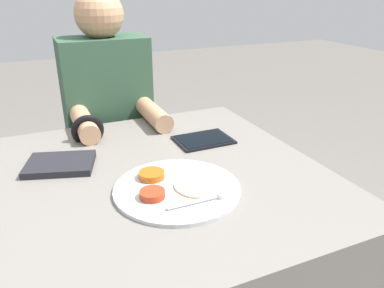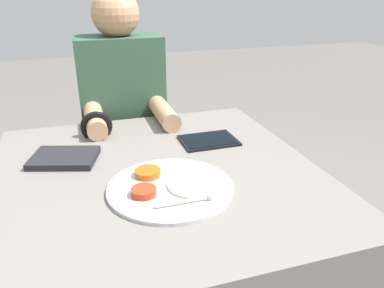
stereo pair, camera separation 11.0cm
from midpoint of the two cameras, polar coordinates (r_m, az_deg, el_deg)
dining_table at (r=1.28m, az=-7.13°, el=-18.82°), size 0.92×0.93×0.72m
thali_tray at (r=0.98m, az=-5.62°, el=-6.76°), size 0.33×0.33×0.03m
red_notebook at (r=1.17m, az=-22.00°, el=-2.99°), size 0.22×0.19×0.02m
tablet_device at (r=1.27m, az=-0.73°, el=0.60°), size 0.19×0.14×0.01m
person_diner at (r=1.67m, az=-14.03°, el=-0.05°), size 0.36×0.46×1.20m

